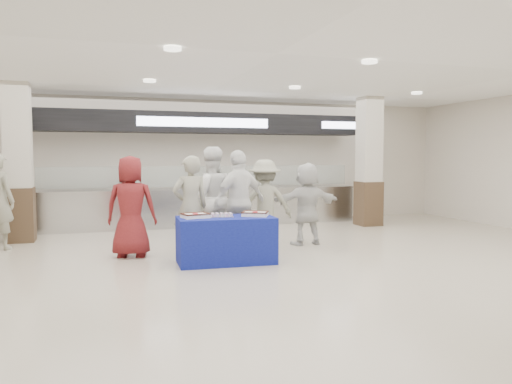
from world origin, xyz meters
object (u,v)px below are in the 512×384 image
object	(u,v)px
soldier_a	(190,206)
chef_short	(239,201)
display_table	(226,240)
cupcake_tray	(222,215)
chef_tall	(211,198)
sheet_cake_left	(195,215)
civilian_white	(307,204)
sheet_cake_right	(255,213)
civilian_maroon	(131,206)
soldier_b	(265,203)

from	to	relation	value
soldier_a	chef_short	xyz separation A→B (m)	(0.91, 0.12, 0.05)
display_table	cupcake_tray	bearing A→B (deg)	142.20
chef_tall	soldier_a	bearing A→B (deg)	51.76
cupcake_tray	soldier_a	distance (m)	0.75
sheet_cake_left	civilian_white	bearing A→B (deg)	24.93
chef_tall	display_table	bearing A→B (deg)	89.02
sheet_cake_right	civilian_white	world-z (taller)	civilian_white
civilian_maroon	chef_tall	distance (m)	1.50
soldier_a	chef_tall	bearing A→B (deg)	-137.35
civilian_maroon	chef_tall	world-z (taller)	chef_tall
sheet_cake_right	soldier_a	size ratio (longest dim) A/B	0.29
chef_tall	civilian_white	size ratio (longest dim) A/B	1.18
civilian_white	soldier_a	bearing A→B (deg)	8.09
civilian_maroon	chef_short	world-z (taller)	chef_short
sheet_cake_left	civilian_maroon	distance (m)	1.32
cupcake_tray	civilian_maroon	bearing A→B (deg)	146.06
civilian_white	chef_short	bearing A→B (deg)	10.50
display_table	soldier_b	world-z (taller)	soldier_b
display_table	civilian_white	world-z (taller)	civilian_white
cupcake_tray	chef_short	size ratio (longest dim) A/B	0.22
sheet_cake_right	civilian_maroon	xyz separation A→B (m)	(-1.92, 1.00, 0.08)
cupcake_tray	chef_short	world-z (taller)	chef_short
chef_short	sheet_cake_right	bearing A→B (deg)	70.63
sheet_cake_right	cupcake_tray	bearing A→B (deg)	172.36
sheet_cake_left	display_table	bearing A→B (deg)	-4.66
sheet_cake_right	display_table	bearing A→B (deg)	177.08
sheet_cake_right	chef_tall	size ratio (longest dim) A/B	0.26
cupcake_tray	civilian_white	bearing A→B (deg)	29.36
sheet_cake_right	civilian_white	distance (m)	1.87
sheet_cake_right	chef_tall	bearing A→B (deg)	108.96
sheet_cake_right	cupcake_tray	size ratio (longest dim) A/B	1.26
sheet_cake_right	soldier_b	distance (m)	1.41
civilian_white	sheet_cake_left	bearing A→B (deg)	21.57
display_table	chef_tall	distance (m)	1.42
soldier_a	soldier_b	size ratio (longest dim) A/B	1.04
chef_tall	civilian_maroon	bearing A→B (deg)	13.06
chef_tall	chef_short	bearing A→B (deg)	131.27
display_table	sheet_cake_left	distance (m)	0.65
display_table	soldier_a	bearing A→B (deg)	126.56
chef_tall	sheet_cake_left	bearing A→B (deg)	67.80
chef_short	soldier_a	bearing A→B (deg)	-14.19
sheet_cake_left	chef_short	world-z (taller)	chef_short
sheet_cake_right	chef_short	size ratio (longest dim) A/B	0.27
sheet_cake_left	soldier_a	distance (m)	0.65
soldier_a	chef_tall	world-z (taller)	chef_tall
soldier_a	display_table	bearing A→B (deg)	115.31
chef_short	soldier_b	xyz separation A→B (m)	(0.63, 0.45, -0.09)
cupcake_tray	sheet_cake_right	bearing A→B (deg)	-7.64
civilian_maroon	chef_short	xyz separation A→B (m)	(1.89, -0.17, 0.05)
display_table	chef_short	size ratio (longest dim) A/B	0.84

